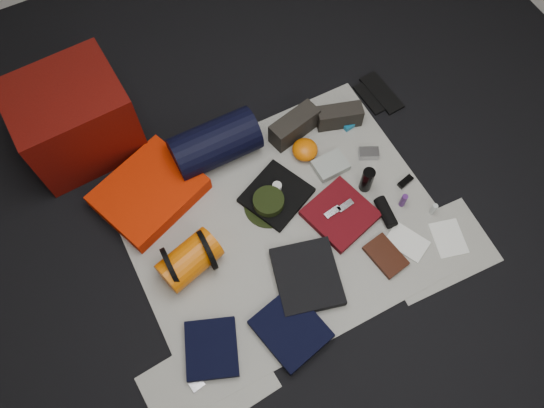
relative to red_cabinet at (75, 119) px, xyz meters
name	(u,v)px	position (x,y,z in m)	size (l,w,h in m)	color
floor	(283,226)	(0.76, -0.98, -0.25)	(4.50, 4.50, 0.02)	black
newspaper_mat	(283,225)	(0.76, -0.98, -0.24)	(1.60, 1.30, 0.01)	#B8B7AA
newspaper_sheet_front_left	(208,383)	(0.06, -1.53, -0.24)	(0.58, 0.40, 0.00)	#B8B7AA
newspaper_sheet_front_right	(436,249)	(1.41, -1.48, -0.24)	(0.58, 0.40, 0.00)	#B8B7AA
red_cabinet	(75,119)	(0.00, 0.00, 0.00)	(0.58, 0.48, 0.48)	#510A05
sleeping_pad	(149,192)	(0.19, -0.49, -0.19)	(0.53, 0.43, 0.10)	red
stuff_sack	(190,260)	(0.23, -0.97, -0.14)	(0.18, 0.18, 0.31)	#D35B03
sack_strap_left	(171,268)	(0.13, -0.97, -0.13)	(0.22, 0.22, 0.03)	black
sack_strap_right	(207,250)	(0.33, -0.97, -0.13)	(0.22, 0.22, 0.03)	black
navy_duffel	(215,144)	(0.63, -0.43, -0.11)	(0.25, 0.25, 0.48)	black
boonie_brim	(269,206)	(0.74, -0.85, -0.23)	(0.27, 0.27, 0.01)	black
boonie_crown	(269,202)	(0.74, -0.85, -0.19)	(0.17, 0.17, 0.07)	black
hiking_boot_left	(294,126)	(1.09, -0.50, -0.16)	(0.30, 0.11, 0.15)	black
hiking_boot_right	(339,116)	(1.36, -0.56, -0.17)	(0.26, 0.10, 0.13)	black
flip_flop_left	(370,98)	(1.62, -0.49, -0.23)	(0.09, 0.24, 0.01)	black
flip_flop_right	(382,93)	(1.70, -0.49, -0.23)	(0.11, 0.31, 0.02)	black
trousers_navy_a	(212,349)	(0.14, -1.40, -0.21)	(0.25, 0.28, 0.04)	black
trousers_navy_b	(291,329)	(0.52, -1.50, -0.21)	(0.29, 0.33, 0.05)	black
trousers_charcoal	(307,277)	(0.72, -1.30, -0.21)	(0.32, 0.36, 0.06)	black
black_tshirt	(276,195)	(0.80, -0.82, -0.22)	(0.32, 0.30, 0.03)	black
red_shirt	(340,214)	(1.06, -1.08, -0.21)	(0.32, 0.32, 0.04)	#55090F
orange_stuff_sack	(305,150)	(1.08, -0.65, -0.19)	(0.15, 0.15, 0.10)	#D35B03
first_aid_pouch	(330,166)	(1.16, -0.80, -0.21)	(0.18, 0.14, 0.05)	gray
water_bottle	(367,180)	(1.27, -0.99, -0.15)	(0.07, 0.07, 0.17)	black
speaker	(386,212)	(1.27, -1.19, -0.20)	(0.07, 0.07, 0.17)	black
compact_camera	(369,153)	(1.39, -0.83, -0.21)	(0.11, 0.07, 0.04)	#A6A5AA
cyan_case	(350,123)	(1.41, -0.60, -0.22)	(0.10, 0.07, 0.03)	#0E608A
toiletry_purple	(403,200)	(1.39, -1.18, -0.19)	(0.03, 0.03, 0.10)	#4A1F65
toiletry_clear	(433,209)	(1.51, -1.29, -0.19)	(0.03, 0.03, 0.08)	#B0B5B1
paperback_book	(386,256)	(1.15, -1.39, -0.22)	(0.14, 0.22, 0.03)	black
map_booklet	(407,242)	(1.29, -1.38, -0.23)	(0.14, 0.21, 0.01)	silver
map_printout	(449,238)	(1.50, -1.46, -0.23)	(0.16, 0.20, 0.01)	silver
sunglasses	(405,182)	(1.48, -1.07, -0.22)	(0.09, 0.04, 0.02)	black
key_cluster	(196,383)	(0.01, -1.51, -0.23)	(0.06, 0.06, 0.01)	#A6A5AA
tape_roll	(277,187)	(0.82, -0.79, -0.19)	(0.05, 0.05, 0.04)	beige
energy_bar_a	(332,212)	(1.02, -1.06, -0.19)	(0.10, 0.04, 0.01)	#A6A5AA
energy_bar_b	(345,206)	(1.10, -1.06, -0.19)	(0.10, 0.04, 0.01)	#A6A5AA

